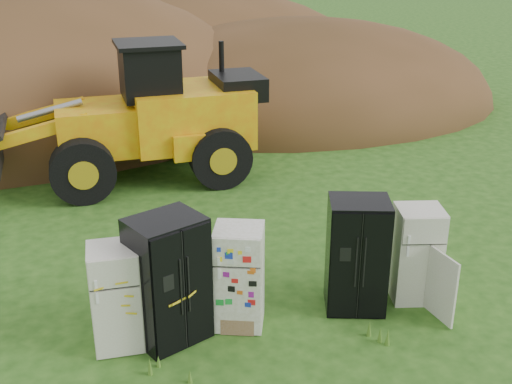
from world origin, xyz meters
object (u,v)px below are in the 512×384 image
(fridge_black_right, at_px, (357,255))
(wheel_loader, at_px, (117,115))
(fridge_sticker, at_px, (239,277))
(fridge_black_side, at_px, (168,280))
(fridge_open_door, at_px, (416,254))
(fridge_leftmost, at_px, (116,297))

(fridge_black_right, height_order, wheel_loader, wheel_loader)
(fridge_sticker, height_order, wheel_loader, wheel_loader)
(fridge_black_side, bearing_deg, fridge_open_door, -23.27)
(fridge_leftmost, xyz_separation_m, fridge_sticker, (1.84, 0.03, 0.02))
(wheel_loader, bearing_deg, fridge_open_door, -59.67)
(fridge_sticker, relative_size, wheel_loader, 0.24)
(fridge_black_side, xyz_separation_m, wheel_loader, (-0.07, 6.81, 0.68))
(fridge_sticker, relative_size, fridge_black_right, 0.88)
(fridge_black_side, relative_size, fridge_sticker, 1.20)
(fridge_black_side, xyz_separation_m, fridge_open_door, (4.03, -0.01, -0.17))
(fridge_leftmost, height_order, fridge_open_door, fridge_open_door)
(wheel_loader, bearing_deg, fridge_black_side, -90.07)
(fridge_leftmost, relative_size, fridge_sticker, 0.97)
(fridge_leftmost, xyz_separation_m, fridge_open_door, (4.79, -0.05, 0.01))
(fridge_open_door, bearing_deg, fridge_sticker, -167.24)
(fridge_black_right, bearing_deg, fridge_leftmost, -162.10)
(fridge_leftmost, bearing_deg, fridge_black_right, 2.47)
(fridge_black_side, bearing_deg, fridge_sticker, -19.60)
(fridge_black_side, distance_m, fridge_black_right, 2.99)
(fridge_black_right, relative_size, wheel_loader, 0.27)
(fridge_sticker, relative_size, fridge_open_door, 1.02)
(fridge_leftmost, height_order, fridge_black_side, fridge_black_side)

